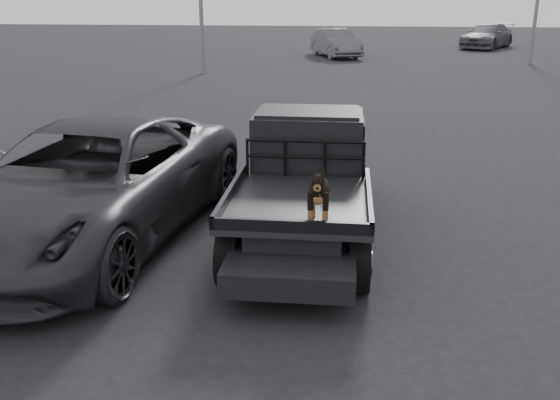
# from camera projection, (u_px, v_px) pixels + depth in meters

# --- Properties ---
(ground) EXTENTS (120.00, 120.00, 0.00)m
(ground) POSITION_uv_depth(u_px,v_px,m) (300.00, 281.00, 8.16)
(ground) COLOR black
(ground) RESTS_ON ground
(flatbed_ute) EXTENTS (2.00, 5.40, 0.92)m
(flatbed_ute) POSITION_uv_depth(u_px,v_px,m) (303.00, 209.00, 9.46)
(flatbed_ute) COLOR black
(flatbed_ute) RESTS_ON ground
(ute_cab) EXTENTS (1.72, 1.30, 0.88)m
(ute_cab) POSITION_uv_depth(u_px,v_px,m) (308.00, 137.00, 10.06)
(ute_cab) COLOR black
(ute_cab) RESTS_ON flatbed_ute
(headache_rack) EXTENTS (1.80, 0.08, 0.55)m
(headache_rack) POSITION_uv_depth(u_px,v_px,m) (305.00, 159.00, 9.41)
(headache_rack) COLOR black
(headache_rack) RESTS_ON flatbed_ute
(dog) EXTENTS (0.32, 0.60, 0.74)m
(dog) POSITION_uv_depth(u_px,v_px,m) (319.00, 194.00, 7.50)
(dog) COLOR black
(dog) RESTS_ON flatbed_ute
(parked_suv) EXTENTS (3.72, 6.65, 1.76)m
(parked_suv) POSITION_uv_depth(u_px,v_px,m) (90.00, 183.00, 9.31)
(parked_suv) COLOR #2C2B30
(parked_suv) RESTS_ON ground
(distant_car_a) EXTENTS (3.17, 4.92, 1.53)m
(distant_car_a) POSITION_uv_depth(u_px,v_px,m) (336.00, 43.00, 34.94)
(distant_car_a) COLOR #525258
(distant_car_a) RESTS_ON ground
(distant_car_b) EXTENTS (4.50, 5.68, 1.54)m
(distant_car_b) POSITION_uv_depth(u_px,v_px,m) (487.00, 36.00, 40.17)
(distant_car_b) COLOR #46464B
(distant_car_b) RESTS_ON ground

